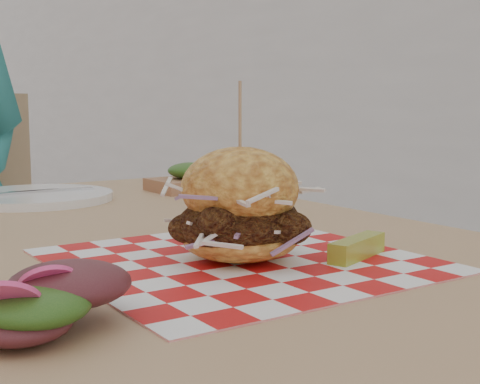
# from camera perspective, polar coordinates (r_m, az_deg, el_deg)

# --- Properties ---
(patio_table) EXTENTS (0.80, 1.20, 0.75)m
(patio_table) POSITION_cam_1_polar(r_m,az_deg,el_deg) (0.90, -10.08, -8.41)
(patio_table) COLOR tan
(patio_table) RESTS_ON ground
(paper_liner) EXTENTS (0.36, 0.36, 0.00)m
(paper_liner) POSITION_cam_1_polar(r_m,az_deg,el_deg) (0.72, -0.00, -5.85)
(paper_liner) COLOR red
(paper_liner) RESTS_ON patio_table
(sandwich) EXTENTS (0.17, 0.17, 0.19)m
(sandwich) POSITION_cam_1_polar(r_m,az_deg,el_deg) (0.71, -0.00, -1.64)
(sandwich) COLOR gold
(sandwich) RESTS_ON paper_liner
(pickle_spear) EXTENTS (0.10, 0.05, 0.02)m
(pickle_spear) POSITION_cam_1_polar(r_m,az_deg,el_deg) (0.74, 9.96, -4.71)
(pickle_spear) COLOR #A8AB31
(pickle_spear) RESTS_ON paper_liner
(side_salad) EXTENTS (0.14, 0.14, 0.05)m
(side_salad) POSITION_cam_1_polar(r_m,az_deg,el_deg) (0.50, -16.90, -10.42)
(side_salad) COLOR #3F1419
(side_salad) RESTS_ON patio_table
(place_setting) EXTENTS (0.27, 0.27, 0.02)m
(place_setting) POSITION_cam_1_polar(r_m,az_deg,el_deg) (1.23, -17.08, -0.38)
(place_setting) COLOR white
(place_setting) RESTS_ON patio_table
(kraft_tray) EXTENTS (0.15, 0.12, 0.06)m
(kraft_tray) POSITION_cam_1_polar(r_m,az_deg,el_deg) (1.32, -4.23, 1.09)
(kraft_tray) COLOR #9C6847
(kraft_tray) RESTS_ON patio_table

